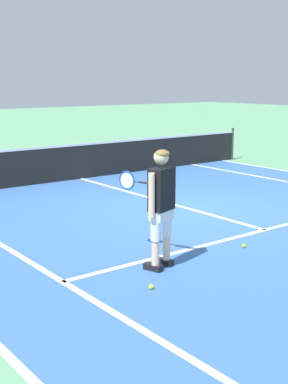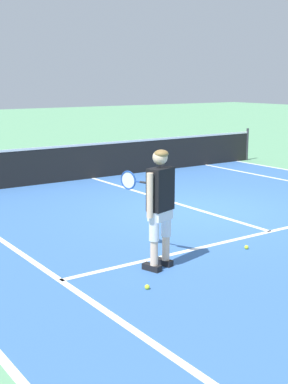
# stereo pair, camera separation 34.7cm
# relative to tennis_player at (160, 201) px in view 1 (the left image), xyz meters

# --- Properties ---
(ground_plane) EXTENTS (80.00, 80.00, 0.00)m
(ground_plane) POSITION_rel_tennis_player_xyz_m (2.73, 2.28, -0.99)
(ground_plane) COLOR #609E70
(court_inner_surface) EXTENTS (10.98, 10.82, 0.00)m
(court_inner_surface) POSITION_rel_tennis_player_xyz_m (2.73, 1.55, -0.99)
(court_inner_surface) COLOR #3866A8
(court_inner_surface) RESTS_ON ground
(line_service) EXTENTS (8.23, 0.10, 0.01)m
(line_service) POSITION_rel_tennis_player_xyz_m (2.73, 0.36, -0.99)
(line_service) COLOR white
(line_service) RESTS_ON ground
(line_centre_service) EXTENTS (0.10, 6.40, 0.01)m
(line_centre_service) POSITION_rel_tennis_player_xyz_m (2.73, 3.56, -0.99)
(line_centre_service) COLOR white
(line_centre_service) RESTS_ON ground
(line_singles_left) EXTENTS (0.10, 10.42, 0.01)m
(line_singles_left) POSITION_rel_tennis_player_xyz_m (-1.38, 1.55, -0.99)
(line_singles_left) COLOR white
(line_singles_left) RESTS_ON ground
(tennis_net) EXTENTS (11.96, 0.08, 1.07)m
(tennis_net) POSITION_rel_tennis_player_xyz_m (2.73, 6.76, -0.49)
(tennis_net) COLOR #333338
(tennis_net) RESTS_ON ground
(tennis_player) EXTENTS (0.58, 1.22, 1.71)m
(tennis_player) POSITION_rel_tennis_player_xyz_m (0.00, 0.00, 0.00)
(tennis_player) COLOR black
(tennis_player) RESTS_ON ground
(tennis_ball_near_feet) EXTENTS (0.07, 0.07, 0.07)m
(tennis_ball_near_feet) POSITION_rel_tennis_player_xyz_m (1.66, -0.11, -0.96)
(tennis_ball_near_feet) COLOR #CCE02D
(tennis_ball_near_feet) RESTS_ON ground
(tennis_ball_by_baseline) EXTENTS (0.07, 0.07, 0.07)m
(tennis_ball_by_baseline) POSITION_rel_tennis_player_xyz_m (-0.60, -0.56, -0.96)
(tennis_ball_by_baseline) COLOR #CCE02D
(tennis_ball_by_baseline) RESTS_ON ground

